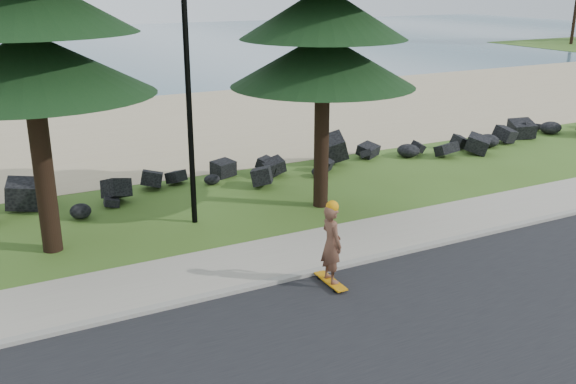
# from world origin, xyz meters

# --- Properties ---
(ground) EXTENTS (160.00, 160.00, 0.00)m
(ground) POSITION_xyz_m (0.00, 0.00, 0.00)
(ground) COLOR #3B591B
(ground) RESTS_ON ground
(road) EXTENTS (160.00, 7.00, 0.02)m
(road) POSITION_xyz_m (0.00, -4.50, 0.01)
(road) COLOR black
(road) RESTS_ON ground
(kerb) EXTENTS (160.00, 0.20, 0.10)m
(kerb) POSITION_xyz_m (0.00, -0.90, 0.05)
(kerb) COLOR gray
(kerb) RESTS_ON ground
(sidewalk) EXTENTS (160.00, 2.00, 0.08)m
(sidewalk) POSITION_xyz_m (0.00, 0.20, 0.04)
(sidewalk) COLOR gray
(sidewalk) RESTS_ON ground
(beach_sand) EXTENTS (160.00, 15.00, 0.01)m
(beach_sand) POSITION_xyz_m (0.00, 14.50, 0.01)
(beach_sand) COLOR tan
(beach_sand) RESTS_ON ground
(ocean) EXTENTS (160.00, 58.00, 0.01)m
(ocean) POSITION_xyz_m (0.00, 51.00, 0.00)
(ocean) COLOR #3C6173
(ocean) RESTS_ON ground
(seawall_boulders) EXTENTS (60.00, 2.40, 1.10)m
(seawall_boulders) POSITION_xyz_m (0.00, 5.60, 0.00)
(seawall_boulders) COLOR black
(seawall_boulders) RESTS_ON ground
(lamp_post) EXTENTS (0.25, 0.14, 8.14)m
(lamp_post) POSITION_xyz_m (0.00, 3.20, 4.13)
(lamp_post) COLOR black
(lamp_post) RESTS_ON ground
(skateboarder) EXTENTS (0.40, 0.97, 1.81)m
(skateboarder) POSITION_xyz_m (1.24, -1.50, 0.91)
(skateboarder) COLOR #C87F0B
(skateboarder) RESTS_ON ground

